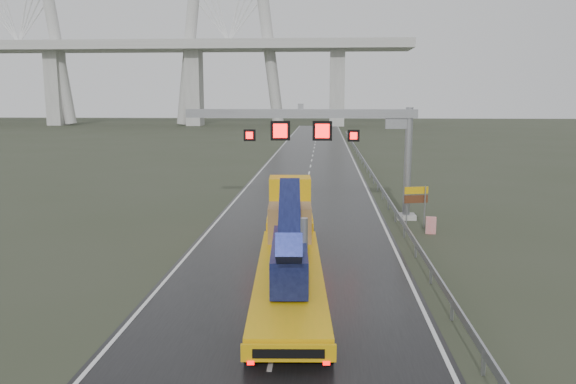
# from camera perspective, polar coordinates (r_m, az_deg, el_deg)

# --- Properties ---
(ground) EXTENTS (400.00, 400.00, 0.00)m
(ground) POSITION_cam_1_polar(r_m,az_deg,el_deg) (19.87, -1.00, -13.55)
(ground) COLOR #323827
(ground) RESTS_ON ground
(road) EXTENTS (11.00, 200.00, 0.02)m
(road) POSITION_cam_1_polar(r_m,az_deg,el_deg) (58.76, 2.16, 1.94)
(road) COLOR black
(road) RESTS_ON ground
(guardrail) EXTENTS (0.20, 140.00, 1.40)m
(guardrail) POSITION_cam_1_polar(r_m,az_deg,el_deg) (48.95, 9.01, 1.10)
(guardrail) COLOR gray
(guardrail) RESTS_ON ground
(sign_gantry) EXTENTS (14.90, 1.20, 7.42)m
(sign_gantry) POSITION_cam_1_polar(r_m,az_deg,el_deg) (36.28, 4.63, 6.07)
(sign_gantry) COLOR #A9A9A4
(sign_gantry) RESTS_ON ground
(heavy_haul_truck) EXTENTS (3.54, 17.64, 4.12)m
(heavy_haul_truck) POSITION_cam_1_polar(r_m,az_deg,el_deg) (25.65, 0.17, -4.44)
(heavy_haul_truck) COLOR #E9A80C
(heavy_haul_truck) RESTS_ON ground
(exit_sign_pair) EXTENTS (1.46, 0.43, 2.56)m
(exit_sign_pair) POSITION_cam_1_polar(r_m,az_deg,el_deg) (34.69, 12.88, -0.65)
(exit_sign_pair) COLOR gray
(exit_sign_pair) RESTS_ON ground
(striped_barrier) EXTENTS (0.62, 0.40, 0.98)m
(striped_barrier) POSITION_cam_1_polar(r_m,az_deg,el_deg) (33.62, 14.31, -3.30)
(striped_barrier) COLOR red
(striped_barrier) RESTS_ON ground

